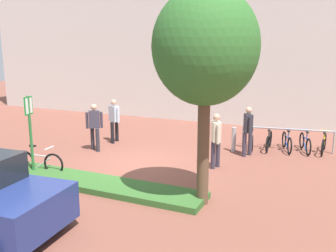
{
  "coord_description": "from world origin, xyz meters",
  "views": [
    {
      "loc": [
        5.46,
        -9.76,
        3.62
      ],
      "look_at": [
        0.5,
        1.22,
        1.07
      ],
      "focal_mm": 38.64,
      "sensor_mm": 36.0,
      "label": 1
    }
  ],
  "objects_px": {
    "person_suited_dark": "(94,124)",
    "person_casual_tan": "(114,118)",
    "bollard_steel": "(234,139)",
    "person_suited_navy": "(248,128)",
    "tree_sidewalk": "(205,48)",
    "bike_rack_cluster": "(287,141)",
    "person_shirt_white": "(216,137)",
    "parking_sign_post": "(30,124)",
    "bike_at_sign": "(39,162)"
  },
  "relations": [
    {
      "from": "bike_rack_cluster",
      "to": "person_suited_dark",
      "type": "height_order",
      "value": "person_suited_dark"
    },
    {
      "from": "person_shirt_white",
      "to": "parking_sign_post",
      "type": "bearing_deg",
      "value": -148.59
    },
    {
      "from": "person_suited_navy",
      "to": "parking_sign_post",
      "type": "bearing_deg",
      "value": -139.23
    },
    {
      "from": "bike_at_sign",
      "to": "person_shirt_white",
      "type": "xyz_separation_m",
      "value": [
        4.64,
        2.66,
        0.63
      ]
    },
    {
      "from": "tree_sidewalk",
      "to": "person_suited_navy",
      "type": "height_order",
      "value": "tree_sidewalk"
    },
    {
      "from": "bollard_steel",
      "to": "person_shirt_white",
      "type": "xyz_separation_m",
      "value": [
        -0.06,
        -2.03,
        0.53
      ]
    },
    {
      "from": "bike_rack_cluster",
      "to": "person_shirt_white",
      "type": "relative_size",
      "value": 1.85
    },
    {
      "from": "person_suited_dark",
      "to": "bike_at_sign",
      "type": "bearing_deg",
      "value": -90.88
    },
    {
      "from": "tree_sidewalk",
      "to": "person_suited_dark",
      "type": "bearing_deg",
      "value": 151.09
    },
    {
      "from": "tree_sidewalk",
      "to": "person_suited_navy",
      "type": "xyz_separation_m",
      "value": [
        0.12,
        4.41,
        -2.67
      ]
    },
    {
      "from": "tree_sidewalk",
      "to": "person_suited_dark",
      "type": "height_order",
      "value": "tree_sidewalk"
    },
    {
      "from": "bollard_steel",
      "to": "person_casual_tan",
      "type": "xyz_separation_m",
      "value": [
        -4.66,
        -0.61,
        0.53
      ]
    },
    {
      "from": "tree_sidewalk",
      "to": "bollard_steel",
      "type": "xyz_separation_m",
      "value": [
        -0.44,
        4.74,
        -3.21
      ]
    },
    {
      "from": "tree_sidewalk",
      "to": "bike_rack_cluster",
      "type": "relative_size",
      "value": 1.57
    },
    {
      "from": "bike_at_sign",
      "to": "person_shirt_white",
      "type": "height_order",
      "value": "person_shirt_white"
    },
    {
      "from": "person_suited_dark",
      "to": "person_casual_tan",
      "type": "relative_size",
      "value": 1.0
    },
    {
      "from": "bike_rack_cluster",
      "to": "bollard_steel",
      "type": "xyz_separation_m",
      "value": [
        -1.73,
        -0.94,
        0.1
      ]
    },
    {
      "from": "person_suited_dark",
      "to": "person_casual_tan",
      "type": "xyz_separation_m",
      "value": [
        0.0,
        1.31,
        0.0
      ]
    },
    {
      "from": "parking_sign_post",
      "to": "person_suited_navy",
      "type": "xyz_separation_m",
      "value": [
        5.29,
        4.57,
        -0.56
      ]
    },
    {
      "from": "parking_sign_post",
      "to": "person_casual_tan",
      "type": "relative_size",
      "value": 1.36
    },
    {
      "from": "person_casual_tan",
      "to": "bike_at_sign",
      "type": "bearing_deg",
      "value": -90.6
    },
    {
      "from": "bollard_steel",
      "to": "person_casual_tan",
      "type": "relative_size",
      "value": 0.52
    },
    {
      "from": "person_suited_dark",
      "to": "person_suited_navy",
      "type": "distance_m",
      "value": 5.45
    },
    {
      "from": "bike_at_sign",
      "to": "bike_rack_cluster",
      "type": "height_order",
      "value": "bike_at_sign"
    },
    {
      "from": "parking_sign_post",
      "to": "person_suited_navy",
      "type": "distance_m",
      "value": 7.01
    },
    {
      "from": "person_suited_navy",
      "to": "person_shirt_white",
      "type": "distance_m",
      "value": 1.82
    },
    {
      "from": "bollard_steel",
      "to": "person_suited_navy",
      "type": "bearing_deg",
      "value": -30.3
    },
    {
      "from": "bike_at_sign",
      "to": "person_suited_dark",
      "type": "height_order",
      "value": "person_suited_dark"
    },
    {
      "from": "bike_rack_cluster",
      "to": "parking_sign_post",
      "type": "bearing_deg",
      "value": -137.97
    },
    {
      "from": "tree_sidewalk",
      "to": "parking_sign_post",
      "type": "distance_m",
      "value": 5.59
    },
    {
      "from": "parking_sign_post",
      "to": "person_casual_tan",
      "type": "xyz_separation_m",
      "value": [
        0.08,
        4.28,
        -0.56
      ]
    },
    {
      "from": "bollard_steel",
      "to": "parking_sign_post",
      "type": "bearing_deg",
      "value": -134.09
    },
    {
      "from": "person_suited_dark",
      "to": "person_casual_tan",
      "type": "height_order",
      "value": "same"
    },
    {
      "from": "person_suited_dark",
      "to": "person_suited_navy",
      "type": "height_order",
      "value": "same"
    },
    {
      "from": "person_suited_dark",
      "to": "person_shirt_white",
      "type": "xyz_separation_m",
      "value": [
        4.59,
        -0.11,
        0.0
      ]
    },
    {
      "from": "bike_rack_cluster",
      "to": "person_suited_navy",
      "type": "bearing_deg",
      "value": -132.91
    },
    {
      "from": "tree_sidewalk",
      "to": "bollard_steel",
      "type": "bearing_deg",
      "value": 95.29
    },
    {
      "from": "bike_at_sign",
      "to": "bollard_steel",
      "type": "bearing_deg",
      "value": 44.95
    },
    {
      "from": "bike_rack_cluster",
      "to": "person_shirt_white",
      "type": "bearing_deg",
      "value": -121.11
    },
    {
      "from": "bollard_steel",
      "to": "person_suited_navy",
      "type": "height_order",
      "value": "person_suited_navy"
    },
    {
      "from": "tree_sidewalk",
      "to": "person_suited_dark",
      "type": "distance_m",
      "value": 6.4
    },
    {
      "from": "bollard_steel",
      "to": "bike_at_sign",
      "type": "bearing_deg",
      "value": -135.05
    },
    {
      "from": "bollard_steel",
      "to": "person_suited_navy",
      "type": "xyz_separation_m",
      "value": [
        0.56,
        -0.33,
        0.53
      ]
    },
    {
      "from": "bollard_steel",
      "to": "person_suited_navy",
      "type": "relative_size",
      "value": 0.52
    },
    {
      "from": "person_shirt_white",
      "to": "person_suited_dark",
      "type": "bearing_deg",
      "value": 178.64
    },
    {
      "from": "tree_sidewalk",
      "to": "bike_rack_cluster",
      "type": "distance_m",
      "value": 6.7
    },
    {
      "from": "bollard_steel",
      "to": "person_casual_tan",
      "type": "distance_m",
      "value": 4.73
    },
    {
      "from": "bike_at_sign",
      "to": "bike_rack_cluster",
      "type": "relative_size",
      "value": 0.53
    },
    {
      "from": "parking_sign_post",
      "to": "person_shirt_white",
      "type": "xyz_separation_m",
      "value": [
        4.68,
        2.86,
        -0.56
      ]
    },
    {
      "from": "bike_at_sign",
      "to": "person_suited_navy",
      "type": "bearing_deg",
      "value": 39.71
    }
  ]
}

